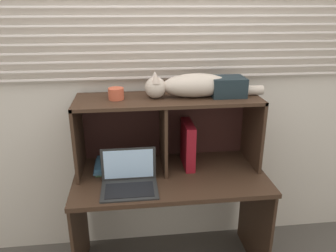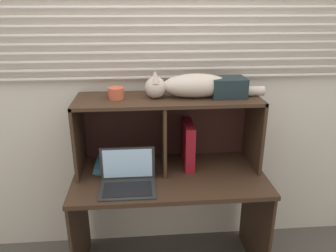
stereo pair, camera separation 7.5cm
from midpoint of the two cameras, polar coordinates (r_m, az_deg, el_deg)
The scene contains 9 objects.
back_panel_with_blinds at distance 2.38m, azimuth -1.61°, elevation 6.59°, with size 4.40×0.08×2.50m.
desk at distance 2.30m, azimuth -0.59°, elevation -11.84°, with size 1.26×0.65×0.77m.
hutch_shelf_unit at distance 2.22m, azimuth -1.18°, elevation 1.28°, with size 1.20×0.38×0.49m.
cat at distance 2.15m, azimuth 3.09°, elevation 6.91°, with size 0.78×0.18×0.17m.
laptop at distance 2.07m, azimuth -7.74°, elevation -9.23°, with size 0.34×0.25×0.23m.
binder_upright at distance 2.28m, azimuth 2.48°, elevation -3.18°, with size 0.06×0.26×0.31m, color maroon.
book_stack at distance 2.31m, azimuth -11.15°, elevation -6.69°, with size 0.18×0.24×0.05m.
small_basket at distance 2.13m, azimuth -9.92°, elevation 5.49°, with size 0.10×0.10×0.07m, color #BA4E34.
storage_box at distance 2.20m, azimuth 9.20°, elevation 6.71°, with size 0.22×0.18×0.12m, color black.
Camera 1 is at (-0.25, -1.75, 1.84)m, focal length 35.47 mm.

